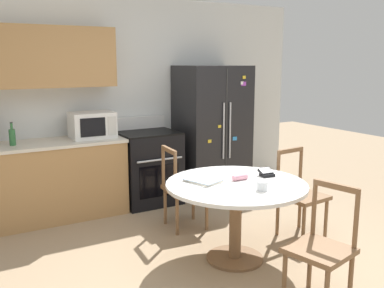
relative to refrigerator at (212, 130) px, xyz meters
The scene contains 15 objects.
ground_plane 2.63m from the refrigerator, 115.74° to the right, with size 14.00×14.00×0.00m, color #9E8466.
back_wall 1.54m from the refrigerator, 165.50° to the left, with size 5.20×0.44×2.60m.
kitchen_counter 2.34m from the refrigerator, behind, with size 1.98×0.64×0.90m.
refrigerator is the anchor object (origin of this frame).
oven_range 1.02m from the refrigerator, behind, with size 0.72×0.68×1.08m.
microwave 1.65m from the refrigerator, behind, with size 0.50×0.36×0.31m.
counter_bottle 2.53m from the refrigerator, behind, with size 0.07×0.07×0.25m.
dining_table 2.11m from the refrigerator, 116.39° to the right, with size 1.26×1.26×0.73m.
dining_chair_far 1.43m from the refrigerator, 135.46° to the right, with size 0.46×0.46×0.90m.
dining_chair_right 1.80m from the refrigerator, 90.73° to the right, with size 0.46×0.46×0.90m.
dining_chair_near 2.92m from the refrigerator, 106.05° to the right, with size 0.50×0.50×0.90m.
candle_glass 2.34m from the refrigerator, 111.95° to the right, with size 0.09×0.09×0.08m.
folded_napkin 2.01m from the refrigerator, 115.04° to the right, with size 0.15×0.06×0.05m.
wallet 1.91m from the refrigerator, 106.74° to the right, with size 0.13×0.14×0.07m.
mail_stack 2.07m from the refrigerator, 124.62° to the right, with size 0.30×0.35×0.02m.
Camera 1 is at (-2.01, -2.62, 1.79)m, focal length 40.00 mm.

